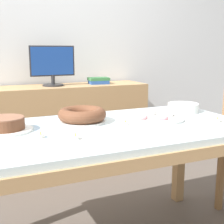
{
  "coord_description": "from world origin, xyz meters",
  "views": [
    {
      "loc": [
        -0.72,
        -1.55,
        1.19
      ],
      "look_at": [
        0.02,
        0.1,
        0.83
      ],
      "focal_mm": 50.0,
      "sensor_mm": 36.0,
      "label": 1
    }
  ],
  "objects_px": {
    "pastry_platter": "(155,117)",
    "computer_monitor": "(53,66)",
    "plate_stack": "(183,108)",
    "tealight_near_cakes": "(217,120)",
    "tealight_centre": "(126,123)",
    "tealight_near_front": "(76,137)",
    "cake_chocolate_round": "(5,125)",
    "cake_golden_bundt": "(82,115)",
    "tealight_left_edge": "(41,136)",
    "book_stack": "(99,81)"
  },
  "relations": [
    {
      "from": "computer_monitor",
      "to": "cake_golden_bundt",
      "type": "relative_size",
      "value": 1.49
    },
    {
      "from": "computer_monitor",
      "to": "book_stack",
      "type": "relative_size",
      "value": 1.97
    },
    {
      "from": "pastry_platter",
      "to": "tealight_near_cakes",
      "type": "height_order",
      "value": "pastry_platter"
    },
    {
      "from": "tealight_near_front",
      "to": "tealight_centre",
      "type": "bearing_deg",
      "value": 25.21
    },
    {
      "from": "cake_chocolate_round",
      "to": "plate_stack",
      "type": "distance_m",
      "value": 1.18
    },
    {
      "from": "pastry_platter",
      "to": "plate_stack",
      "type": "xyz_separation_m",
      "value": [
        0.3,
        0.11,
        0.02
      ]
    },
    {
      "from": "tealight_near_cakes",
      "to": "tealight_near_front",
      "type": "height_order",
      "value": "same"
    },
    {
      "from": "tealight_near_cakes",
      "to": "tealight_near_front",
      "type": "xyz_separation_m",
      "value": [
        -0.89,
        -0.02,
        0.0
      ]
    },
    {
      "from": "cake_chocolate_round",
      "to": "cake_golden_bundt",
      "type": "height_order",
      "value": "cake_golden_bundt"
    },
    {
      "from": "book_stack",
      "to": "tealight_left_edge",
      "type": "height_order",
      "value": "book_stack"
    },
    {
      "from": "tealight_near_cakes",
      "to": "tealight_centre",
      "type": "bearing_deg",
      "value": 164.7
    },
    {
      "from": "cake_chocolate_round",
      "to": "cake_golden_bundt",
      "type": "distance_m",
      "value": 0.44
    },
    {
      "from": "book_stack",
      "to": "pastry_platter",
      "type": "height_order",
      "value": "book_stack"
    },
    {
      "from": "book_stack",
      "to": "tealight_centre",
      "type": "relative_size",
      "value": 5.38
    },
    {
      "from": "cake_chocolate_round",
      "to": "pastry_platter",
      "type": "height_order",
      "value": "cake_chocolate_round"
    },
    {
      "from": "book_stack",
      "to": "plate_stack",
      "type": "bearing_deg",
      "value": -82.91
    },
    {
      "from": "cake_chocolate_round",
      "to": "tealight_centre",
      "type": "bearing_deg",
      "value": -11.5
    },
    {
      "from": "plate_stack",
      "to": "tealight_centre",
      "type": "relative_size",
      "value": 5.25
    },
    {
      "from": "cake_golden_bundt",
      "to": "tealight_left_edge",
      "type": "distance_m",
      "value": 0.37
    },
    {
      "from": "book_stack",
      "to": "tealight_left_edge",
      "type": "distance_m",
      "value": 1.71
    },
    {
      "from": "cake_golden_bundt",
      "to": "tealight_left_edge",
      "type": "bearing_deg",
      "value": -141.55
    },
    {
      "from": "tealight_near_front",
      "to": "computer_monitor",
      "type": "bearing_deg",
      "value": 80.3
    },
    {
      "from": "pastry_platter",
      "to": "plate_stack",
      "type": "bearing_deg",
      "value": 20.92
    },
    {
      "from": "pastry_platter",
      "to": "tealight_near_front",
      "type": "xyz_separation_m",
      "value": [
        -0.59,
        -0.23,
        -0.0
      ]
    },
    {
      "from": "cake_chocolate_round",
      "to": "tealight_near_cakes",
      "type": "relative_size",
      "value": 7.01
    },
    {
      "from": "computer_monitor",
      "to": "tealight_near_front",
      "type": "distance_m",
      "value": 1.6
    },
    {
      "from": "computer_monitor",
      "to": "cake_chocolate_round",
      "type": "xyz_separation_m",
      "value": [
        -0.56,
        -1.26,
        -0.24
      ]
    },
    {
      "from": "computer_monitor",
      "to": "tealight_centre",
      "type": "xyz_separation_m",
      "value": [
        0.08,
        -1.39,
        -0.26
      ]
    },
    {
      "from": "tealight_near_front",
      "to": "tealight_near_cakes",
      "type": "bearing_deg",
      "value": 1.1
    },
    {
      "from": "cake_chocolate_round",
      "to": "cake_golden_bundt",
      "type": "bearing_deg",
      "value": 4.6
    },
    {
      "from": "plate_stack",
      "to": "tealight_near_cakes",
      "type": "xyz_separation_m",
      "value": [
        0.0,
        -0.33,
        -0.02
      ]
    },
    {
      "from": "cake_golden_bundt",
      "to": "plate_stack",
      "type": "height_order",
      "value": "cake_golden_bundt"
    },
    {
      "from": "plate_stack",
      "to": "tealight_near_cakes",
      "type": "height_order",
      "value": "plate_stack"
    },
    {
      "from": "tealight_centre",
      "to": "tealight_near_front",
      "type": "xyz_separation_m",
      "value": [
        -0.35,
        -0.16,
        0.0
      ]
    },
    {
      "from": "pastry_platter",
      "to": "tealight_near_front",
      "type": "height_order",
      "value": "pastry_platter"
    },
    {
      "from": "tealight_centre",
      "to": "tealight_near_front",
      "type": "distance_m",
      "value": 0.39
    },
    {
      "from": "tealight_left_edge",
      "to": "tealight_centre",
      "type": "height_order",
      "value": "same"
    },
    {
      "from": "book_stack",
      "to": "tealight_near_cakes",
      "type": "height_order",
      "value": "book_stack"
    },
    {
      "from": "cake_chocolate_round",
      "to": "tealight_centre",
      "type": "height_order",
      "value": "cake_chocolate_round"
    },
    {
      "from": "computer_monitor",
      "to": "tealight_near_cakes",
      "type": "distance_m",
      "value": 1.68
    },
    {
      "from": "tealight_near_cakes",
      "to": "tealight_near_front",
      "type": "distance_m",
      "value": 0.89
    },
    {
      "from": "plate_stack",
      "to": "tealight_left_edge",
      "type": "distance_m",
      "value": 1.06
    },
    {
      "from": "computer_monitor",
      "to": "tealight_left_edge",
      "type": "distance_m",
      "value": 1.54
    },
    {
      "from": "pastry_platter",
      "to": "tealight_left_edge",
      "type": "xyz_separation_m",
      "value": [
        -0.73,
        -0.14,
        -0.0
      ]
    },
    {
      "from": "computer_monitor",
      "to": "pastry_platter",
      "type": "bearing_deg",
      "value": -76.36
    },
    {
      "from": "book_stack",
      "to": "tealight_near_cakes",
      "type": "relative_size",
      "value": 5.38
    },
    {
      "from": "book_stack",
      "to": "tealight_near_front",
      "type": "relative_size",
      "value": 5.38
    },
    {
      "from": "pastry_platter",
      "to": "tealight_centre",
      "type": "xyz_separation_m",
      "value": [
        -0.24,
        -0.07,
        -0.0
      ]
    },
    {
      "from": "cake_chocolate_round",
      "to": "tealight_left_edge",
      "type": "relative_size",
      "value": 7.01
    },
    {
      "from": "pastry_platter",
      "to": "computer_monitor",
      "type": "bearing_deg",
      "value": 103.64
    }
  ]
}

